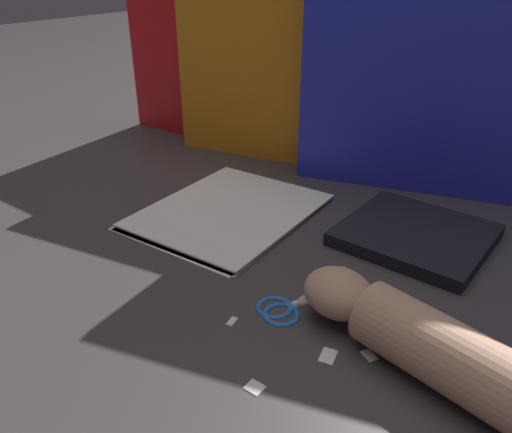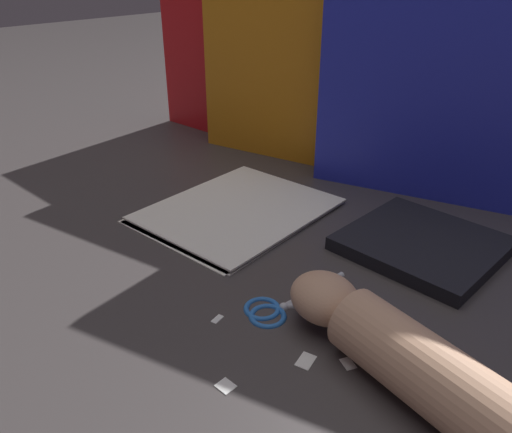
{
  "view_description": "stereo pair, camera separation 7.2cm",
  "coord_description": "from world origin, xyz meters",
  "px_view_note": "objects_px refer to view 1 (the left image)",
  "views": [
    {
      "loc": [
        0.35,
        -0.53,
        0.39
      ],
      "look_at": [
        0.01,
        0.01,
        0.06
      ],
      "focal_mm": 35.0,
      "sensor_mm": 36.0,
      "label": 1
    },
    {
      "loc": [
        0.41,
        -0.49,
        0.39
      ],
      "look_at": [
        0.01,
        0.01,
        0.06
      ],
      "focal_mm": 35.0,
      "sensor_mm": 36.0,
      "label": 2
    }
  ],
  "objects_px": {
    "hand_forearm": "(435,348)",
    "paper_stack": "(228,212)",
    "scissors": "(297,301)",
    "book_closed": "(415,235)"
  },
  "relations": [
    {
      "from": "book_closed",
      "to": "hand_forearm",
      "type": "bearing_deg",
      "value": -70.38
    },
    {
      "from": "paper_stack",
      "to": "scissors",
      "type": "bearing_deg",
      "value": -35.81
    },
    {
      "from": "book_closed",
      "to": "hand_forearm",
      "type": "height_order",
      "value": "hand_forearm"
    },
    {
      "from": "scissors",
      "to": "hand_forearm",
      "type": "distance_m",
      "value": 0.18
    },
    {
      "from": "book_closed",
      "to": "hand_forearm",
      "type": "distance_m",
      "value": 0.29
    },
    {
      "from": "book_closed",
      "to": "scissors",
      "type": "height_order",
      "value": "book_closed"
    },
    {
      "from": "paper_stack",
      "to": "book_closed",
      "type": "xyz_separation_m",
      "value": [
        0.3,
        0.08,
        0.01
      ]
    },
    {
      "from": "book_closed",
      "to": "scissors",
      "type": "xyz_separation_m",
      "value": [
        -0.08,
        -0.24,
        -0.01
      ]
    },
    {
      "from": "hand_forearm",
      "to": "paper_stack",
      "type": "bearing_deg",
      "value": 154.27
    },
    {
      "from": "scissors",
      "to": "hand_forearm",
      "type": "bearing_deg",
      "value": -10.18
    }
  ]
}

